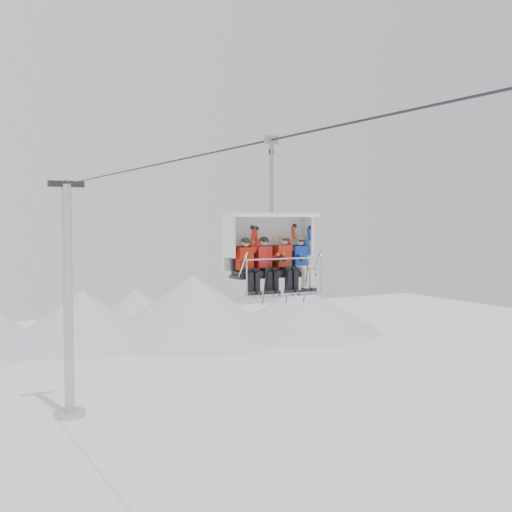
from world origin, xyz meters
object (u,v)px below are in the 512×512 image
skier_far_left (247,264)px  skier_far_right (301,262)px  skier_center_left (266,263)px  skier_center_right (285,262)px  lift_tower_right (68,316)px  chairlift_carrier (269,243)px

skier_far_left → skier_far_right: (1.60, 0.00, 0.00)m
skier_far_left → skier_far_right: skier_far_right is taller
skier_center_left → skier_center_right: bearing=0.4°
skier_far_left → skier_center_left: size_ratio=1.00×
lift_tower_right → skier_center_left: bearing=-90.7°
skier_center_left → skier_center_right: skier_center_right is taller
lift_tower_right → skier_center_left: size_ratio=7.99×
lift_tower_right → chairlift_carrier: size_ratio=3.38×
skier_center_left → skier_center_right: size_ratio=1.00×
skier_far_left → skier_center_right: size_ratio=1.00×
lift_tower_right → skier_center_left: lift_tower_right is taller
skier_far_left → lift_tower_right: bearing=88.0°
skier_center_left → skier_far_right: (1.08, -0.00, -0.01)m
lift_tower_right → skier_center_right: (0.30, -22.98, 4.43)m
chairlift_carrier → skier_center_right: 0.63m
skier_far_left → skier_center_right: (1.11, 0.01, 0.02)m
chairlift_carrier → skier_far_left: bearing=-158.9°
skier_center_right → lift_tower_right: bearing=90.8°
chairlift_carrier → skier_center_left: bearing=-131.9°
lift_tower_right → skier_far_right: lift_tower_right is taller
skier_far_left → skier_center_left: (0.53, 0.00, 0.01)m
chairlift_carrier → skier_center_right: chairlift_carrier is taller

